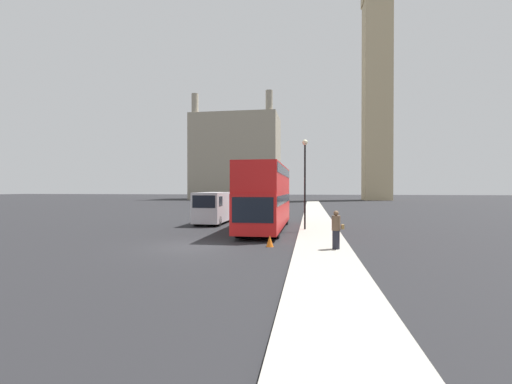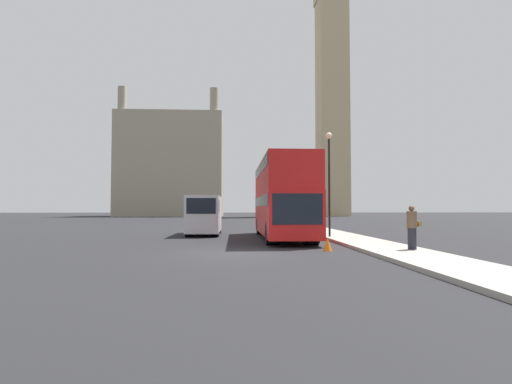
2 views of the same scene
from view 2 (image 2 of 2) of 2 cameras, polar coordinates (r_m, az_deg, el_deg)
ground_plane at (r=15.64m, az=-3.16°, el=-8.69°), size 300.00×300.00×0.00m
sidewalk_strip at (r=16.83m, az=18.91°, el=-7.86°), size 2.53×120.00×0.15m
clock_tower at (r=96.45m, az=10.79°, el=17.52°), size 6.94×7.11×67.28m
building_block_distant at (r=92.10m, az=-11.87°, el=3.63°), size 22.65×14.67×27.30m
red_double_decker_bus at (r=22.77m, az=3.78°, el=-0.60°), size 2.54×10.95×4.35m
white_van at (r=26.23m, az=-7.38°, el=-3.15°), size 2.05×5.48×2.52m
pedestrian at (r=16.52m, az=21.40°, el=-4.73°), size 0.54×0.38×1.69m
street_lamp at (r=22.98m, az=10.41°, el=3.36°), size 0.36×0.36×5.88m
parked_sedan at (r=49.45m, az=-6.17°, el=-3.54°), size 1.75×4.39×1.51m
traffic_cone at (r=16.51m, az=10.18°, el=-7.36°), size 0.36×0.36×0.55m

